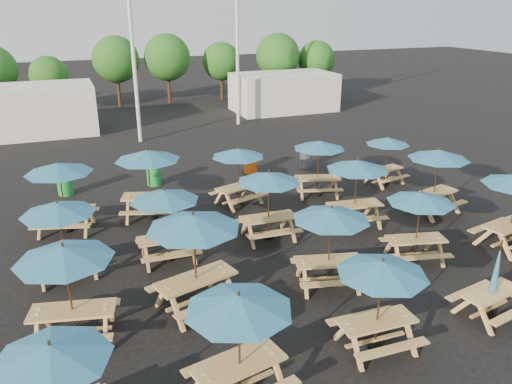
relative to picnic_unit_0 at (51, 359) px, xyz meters
name	(u,v)px	position (x,y,z in m)	size (l,w,h in m)	color
ground	(273,239)	(6.55, 6.26, -1.90)	(120.00, 120.00, 0.00)	black
picnic_unit_0	(51,359)	(0.00, 0.00, 0.00)	(2.36, 2.36, 2.20)	tan
picnic_unit_1	(65,259)	(0.31, 3.11, 0.17)	(2.56, 2.56, 2.39)	tan
picnic_unit_2	(58,213)	(0.23, 6.18, 0.04)	(2.16, 2.16, 2.24)	tan
picnic_unit_3	(59,172)	(0.33, 9.33, 0.20)	(2.69, 2.69, 2.43)	tan
picnic_unit_4	(239,309)	(3.20, 0.10, 0.09)	(2.41, 2.41, 2.30)	tan
picnic_unit_5	(194,228)	(3.22, 3.34, 0.32)	(2.82, 2.82, 2.57)	tan
picnic_unit_6	(165,200)	(3.09, 6.09, 0.03)	(2.06, 2.06, 2.23)	tan
picnic_unit_7	(148,159)	(3.21, 9.43, 0.29)	(2.84, 2.84, 2.53)	tan
picnic_unit_8	(382,273)	(6.48, 0.36, 0.00)	(2.01, 2.01, 2.20)	tan
picnic_unit_9	(331,219)	(6.80, 3.07, 0.08)	(2.49, 2.49, 2.29)	tan
picnic_unit_10	(269,181)	(6.43, 6.35, 0.08)	(2.13, 2.13, 2.29)	tan
picnic_unit_11	(238,156)	(6.52, 9.49, 0.02)	(2.50, 2.50, 2.22)	tan
picnic_unit_12	(493,286)	(9.78, 0.37, -1.05)	(1.83, 1.66, 2.06)	tan
picnic_unit_13	(421,202)	(9.90, 3.38, -0.02)	(2.34, 2.34, 2.18)	tan
picnic_unit_14	(357,169)	(9.59, 6.25, 0.14)	(2.35, 2.35, 2.36)	tan
picnic_unit_15	(319,148)	(9.77, 9.25, 0.06)	(2.53, 2.53, 2.26)	tan
picnic_unit_18	(439,158)	(12.84, 6.12, 0.18)	(2.57, 2.57, 2.41)	tan
picnic_unit_19	(388,144)	(13.06, 9.41, -0.14)	(2.16, 2.16, 2.03)	tan
waste_bin_0	(65,183)	(0.41, 13.00, -1.43)	(0.58, 0.58, 0.94)	green
waste_bin_1	(154,174)	(3.93, 12.84, -1.43)	(0.58, 0.58, 0.94)	green
waste_bin_2	(250,163)	(8.30, 12.88, -1.43)	(0.58, 0.58, 0.94)	#EC570D
waste_bin_3	(306,158)	(10.98, 12.68, -1.43)	(0.58, 0.58, 0.94)	gray
mast_0	(131,28)	(4.55, 20.26, 4.10)	(0.20, 0.20, 12.00)	silver
mast_1	(237,25)	(11.05, 22.26, 4.10)	(0.20, 0.20, 12.00)	silver
event_tent_0	(22,111)	(-1.45, 24.26, -0.50)	(8.00, 4.00, 2.80)	silver
event_tent_1	(284,92)	(15.55, 25.26, -0.60)	(7.00, 4.00, 2.60)	silver
tree_2	(49,76)	(0.16, 29.91, 0.73)	(2.59, 2.59, 3.93)	#382314
tree_3	(116,59)	(4.80, 30.97, 1.51)	(3.36, 3.36, 5.09)	#382314
tree_4	(167,57)	(8.45, 30.51, 1.56)	(3.41, 3.41, 5.17)	#382314
tree_5	(221,61)	(12.78, 30.93, 1.07)	(2.94, 2.94, 4.45)	#382314
tree_6	(278,56)	(16.79, 29.15, 1.53)	(3.38, 3.38, 5.13)	#382314
tree_7	(316,60)	(20.18, 29.18, 1.09)	(2.95, 2.95, 4.48)	#382314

